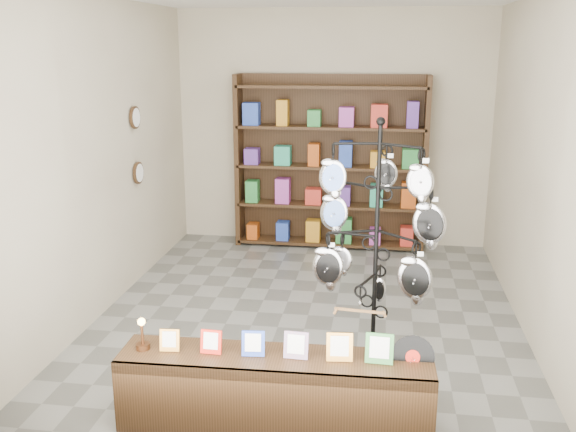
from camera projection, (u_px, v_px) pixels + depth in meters
The scene contains 6 objects.
ground at pixel (308, 315), 6.25m from camera, with size 5.00×5.00×0.00m, color slate.
room_envelope at pixel (310, 125), 5.77m from camera, with size 5.00×5.00×5.00m.
display_tree at pixel (377, 231), 4.87m from camera, with size 1.06×1.00×2.05m.
front_shelf at pixel (275, 391), 4.38m from camera, with size 2.14×0.49×0.75m.
back_shelving at pixel (330, 168), 8.17m from camera, with size 2.42×0.36×2.20m.
wall_clocks at pixel (137, 145), 6.91m from camera, with size 0.03×0.24×0.84m.
Camera 1 is at (0.66, -5.75, 2.55)m, focal length 40.00 mm.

